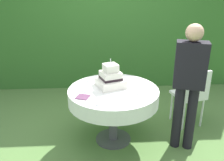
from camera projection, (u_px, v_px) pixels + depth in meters
The scene contains 11 objects.
ground_plane at pixel (113, 139), 3.38m from camera, with size 20.00×20.00×0.00m, color #547A3D.
foliage_hedge at pixel (106, 18), 4.89m from camera, with size 5.59×0.64×2.72m, color #336628.
cake_table at pixel (113, 97), 3.14m from camera, with size 1.16×1.16×0.75m.
wedding_cake at pixel (111, 78), 3.15m from camera, with size 0.43×0.43×0.37m.
serving_plate_near at pixel (99, 104), 2.71m from camera, with size 0.10×0.10×0.01m, color white.
serving_plate_far at pixel (91, 80), 3.37m from camera, with size 0.14×0.14×0.01m, color white.
serving_plate_left at pixel (87, 90), 3.06m from camera, with size 0.14×0.14×0.01m, color white.
serving_plate_right at pixel (140, 92), 2.99m from camera, with size 0.14×0.14×0.01m, color white.
napkin_stack at pixel (83, 97), 2.88m from camera, with size 0.15×0.15×0.01m, color #603856.
garden_chair at pixel (192, 93), 3.52m from camera, with size 0.49×0.49×0.89m.
standing_person at pixel (189, 81), 2.90m from camera, with size 0.40×0.30×1.60m.
Camera 1 is at (-0.19, -2.84, 2.00)m, focal length 39.18 mm.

